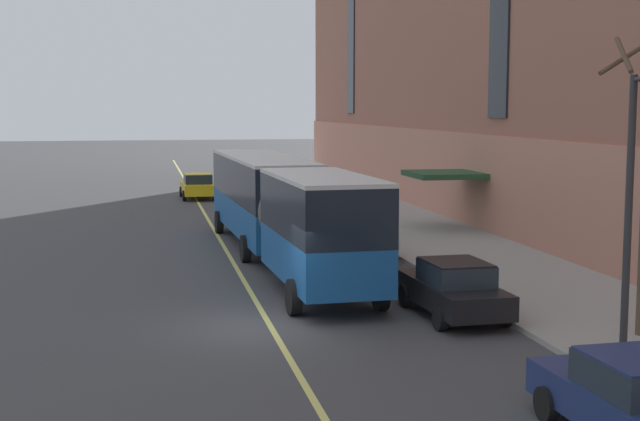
% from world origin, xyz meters
% --- Properties ---
extents(ground_plane, '(260.00, 260.00, 0.00)m').
position_xyz_m(ground_plane, '(0.00, 0.00, 0.00)').
color(ground_plane, '#424244').
extents(sidewalk, '(5.78, 160.00, 0.15)m').
position_xyz_m(sidewalk, '(9.17, 3.00, 0.07)').
color(sidewalk, '#9E9B93').
rests_on(sidewalk, ground).
extents(city_bus, '(3.47, 19.72, 3.67)m').
position_xyz_m(city_bus, '(1.90, 9.44, 2.12)').
color(city_bus, '#19569E').
rests_on(city_bus, ground).
extents(parked_car_champagne_0, '(2.05, 4.26, 1.56)m').
position_xyz_m(parked_car_champagne_0, '(4.95, 17.45, 0.78)').
color(parked_car_champagne_0, '#BCAD89').
rests_on(parked_car_champagne_0, ground).
extents(parked_car_black_1, '(2.06, 4.54, 1.56)m').
position_xyz_m(parked_car_black_1, '(5.19, 0.04, 0.78)').
color(parked_car_black_1, black).
rests_on(parked_car_black_1, ground).
extents(parked_car_navy_2, '(2.01, 4.30, 1.56)m').
position_xyz_m(parked_car_navy_2, '(5.01, -9.26, 0.78)').
color(parked_car_navy_2, navy).
rests_on(parked_car_navy_2, ground).
extents(parked_car_black_3, '(2.08, 4.67, 1.56)m').
position_xyz_m(parked_car_black_3, '(5.23, 29.46, 0.78)').
color(parked_car_black_3, black).
rests_on(parked_car_black_3, ground).
extents(parked_car_silver_4, '(2.04, 4.77, 1.56)m').
position_xyz_m(parked_car_silver_4, '(5.06, 10.23, 0.78)').
color(parked_car_silver_4, '#B7B7BC').
rests_on(parked_car_silver_4, ground).
extents(taxi_cab, '(2.10, 4.37, 1.56)m').
position_xyz_m(taxi_cab, '(0.33, 32.70, 0.78)').
color(taxi_cab, yellow).
rests_on(taxi_cab, ground).
extents(street_lamp, '(0.36, 1.48, 6.15)m').
position_xyz_m(street_lamp, '(6.88, -5.97, 3.98)').
color(street_lamp, '#2D2D30').
rests_on(street_lamp, sidewalk).
extents(fire_hydrant, '(0.42, 0.24, 0.72)m').
position_xyz_m(fire_hydrant, '(6.78, 25.71, 0.49)').
color(fire_hydrant, red).
rests_on(fire_hydrant, sidewalk).
extents(lane_centerline, '(0.16, 140.00, 0.01)m').
position_xyz_m(lane_centerline, '(0.21, 3.00, 0.00)').
color(lane_centerline, '#E0D66B').
rests_on(lane_centerline, ground).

